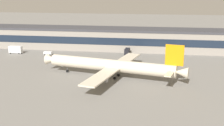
% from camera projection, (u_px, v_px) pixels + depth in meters
% --- Properties ---
extents(ground_plane, '(600.00, 600.00, 0.00)m').
position_uv_depth(ground_plane, '(95.00, 75.00, 123.93)').
color(ground_plane, slate).
extents(terminal_building, '(156.31, 18.90, 12.58)m').
position_uv_depth(terminal_building, '(114.00, 39.00, 174.40)').
color(terminal_building, gray).
rests_on(terminal_building, ground_plane).
extents(airliner, '(60.50, 52.56, 15.23)m').
position_uv_depth(airliner, '(113.00, 66.00, 118.96)').
color(airliner, beige).
rests_on(airliner, ground_plane).
extents(stair_truck, '(2.65, 6.09, 3.55)m').
position_uv_depth(stair_truck, '(127.00, 52.00, 159.86)').
color(stair_truck, black).
rests_on(stair_truck, ground_plane).
extents(follow_me_car, '(4.48, 2.17, 1.85)m').
position_uv_depth(follow_me_car, '(48.00, 53.00, 160.59)').
color(follow_me_car, white).
rests_on(follow_me_car, ground_plane).
extents(catering_truck, '(7.23, 2.72, 4.15)m').
position_uv_depth(catering_truck, '(16.00, 49.00, 163.71)').
color(catering_truck, white).
rests_on(catering_truck, ground_plane).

